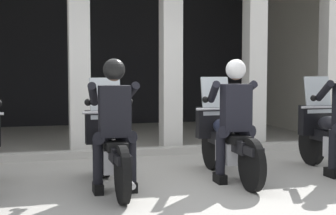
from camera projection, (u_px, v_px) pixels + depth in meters
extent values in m
plane|color=#A8A59E|center=(127.00, 147.00, 9.63)|extent=(80.00, 80.00, 0.00)
cube|color=black|center=(94.00, 60.00, 13.34)|extent=(9.13, 0.24, 3.34)
cube|color=beige|center=(294.00, 59.00, 12.24)|extent=(0.30, 5.08, 3.34)
cube|color=silver|center=(79.00, 69.00, 8.78)|extent=(0.35, 0.36, 2.90)
cube|color=silver|center=(171.00, 69.00, 9.20)|extent=(0.35, 0.36, 2.90)
cube|color=silver|center=(254.00, 69.00, 9.62)|extent=(0.35, 0.36, 2.90)
cube|color=silver|center=(331.00, 69.00, 10.05)|extent=(0.35, 0.36, 2.90)
cube|color=#B7B5AD|center=(132.00, 152.00, 8.62)|extent=(8.73, 0.24, 0.12)
cylinder|color=black|center=(104.00, 154.00, 6.91)|extent=(0.09, 0.64, 0.64)
cylinder|color=black|center=(122.00, 175.00, 5.56)|extent=(0.09, 0.64, 0.64)
cube|color=black|center=(104.00, 139.00, 6.90)|extent=(0.14, 0.44, 0.08)
cube|color=silver|center=(113.00, 160.00, 6.19)|extent=(0.28, 0.44, 0.28)
cube|color=black|center=(112.00, 148.00, 6.22)|extent=(0.18, 1.24, 0.16)
ellipsoid|color=#B2B2B7|center=(109.00, 132.00, 6.42)|extent=(0.26, 0.48, 0.22)
cube|color=black|center=(115.00, 145.00, 6.05)|extent=(0.24, 0.52, 0.10)
cube|color=black|center=(121.00, 158.00, 5.61)|extent=(0.16, 0.48, 0.10)
cylinder|color=silver|center=(105.00, 137.00, 6.84)|extent=(0.05, 0.24, 0.53)
cube|color=black|center=(105.00, 127.00, 6.77)|extent=(0.52, 0.16, 0.44)
sphere|color=silver|center=(104.00, 124.00, 6.86)|extent=(0.18, 0.18, 0.18)
cube|color=silver|center=(105.00, 98.00, 6.72)|extent=(0.40, 0.14, 0.54)
cylinder|color=silver|center=(106.00, 112.00, 6.65)|extent=(0.62, 0.04, 0.04)
cylinder|color=silver|center=(128.00, 181.00, 5.90)|extent=(0.07, 0.55, 0.07)
cube|color=black|center=(115.00, 111.00, 5.99)|extent=(0.36, 0.22, 0.60)
cube|color=#591414|center=(113.00, 109.00, 6.11)|extent=(0.05, 0.02, 0.32)
sphere|color=#936B51|center=(114.00, 72.00, 5.98)|extent=(0.21, 0.21, 0.21)
sphere|color=black|center=(114.00, 70.00, 5.98)|extent=(0.26, 0.26, 0.26)
cylinder|color=black|center=(126.00, 137.00, 6.07)|extent=(0.26, 0.29, 0.17)
cylinder|color=black|center=(131.00, 160.00, 6.11)|extent=(0.12, 0.12, 0.53)
cube|color=black|center=(131.00, 186.00, 6.15)|extent=(0.11, 0.26, 0.12)
cylinder|color=black|center=(103.00, 138.00, 6.00)|extent=(0.26, 0.29, 0.17)
cylinder|color=black|center=(98.00, 161.00, 6.01)|extent=(0.12, 0.12, 0.53)
cube|color=black|center=(98.00, 188.00, 6.04)|extent=(0.11, 0.26, 0.12)
cylinder|color=black|center=(129.00, 94.00, 6.26)|extent=(0.19, 0.48, 0.31)
sphere|color=black|center=(129.00, 102.00, 6.48)|extent=(0.09, 0.09, 0.09)
cylinder|color=black|center=(93.00, 94.00, 6.14)|extent=(0.19, 0.48, 0.31)
sphere|color=black|center=(88.00, 102.00, 6.34)|extent=(0.09, 0.09, 0.09)
cylinder|color=black|center=(212.00, 147.00, 7.46)|extent=(0.09, 0.64, 0.64)
cylinder|color=black|center=(252.00, 165.00, 6.11)|extent=(0.09, 0.64, 0.64)
cube|color=black|center=(212.00, 133.00, 7.44)|extent=(0.14, 0.44, 0.08)
cube|color=silver|center=(231.00, 152.00, 6.73)|extent=(0.28, 0.44, 0.28)
cube|color=black|center=(230.00, 142.00, 6.77)|extent=(0.18, 1.24, 0.16)
ellipsoid|color=#1E2338|center=(224.00, 127.00, 6.97)|extent=(0.26, 0.48, 0.22)
cube|color=black|center=(235.00, 138.00, 6.59)|extent=(0.24, 0.52, 0.10)
cube|color=black|center=(250.00, 150.00, 6.16)|extent=(0.16, 0.48, 0.10)
cylinder|color=silver|center=(213.00, 132.00, 7.38)|extent=(0.05, 0.24, 0.53)
cube|color=black|center=(215.00, 122.00, 7.31)|extent=(0.52, 0.16, 0.44)
sphere|color=silver|center=(212.00, 120.00, 7.41)|extent=(0.18, 0.18, 0.18)
cube|color=silver|center=(215.00, 96.00, 7.27)|extent=(0.40, 0.14, 0.54)
cylinder|color=silver|center=(217.00, 109.00, 7.20)|extent=(0.62, 0.04, 0.04)
cylinder|color=silver|center=(250.00, 172.00, 6.44)|extent=(0.07, 0.55, 0.07)
cube|color=black|center=(236.00, 108.00, 6.54)|extent=(0.36, 0.22, 0.60)
cube|color=#591414|center=(232.00, 105.00, 6.66)|extent=(0.05, 0.02, 0.32)
sphere|color=#936B51|center=(236.00, 72.00, 6.53)|extent=(0.21, 0.21, 0.21)
sphere|color=silver|center=(236.00, 69.00, 6.52)|extent=(0.26, 0.26, 0.26)
cylinder|color=black|center=(245.00, 131.00, 6.62)|extent=(0.26, 0.29, 0.17)
cylinder|color=black|center=(249.00, 152.00, 6.66)|extent=(0.12, 0.12, 0.53)
cube|color=black|center=(249.00, 177.00, 6.69)|extent=(0.11, 0.26, 0.12)
cylinder|color=black|center=(225.00, 132.00, 6.55)|extent=(0.26, 0.29, 0.17)
cylinder|color=black|center=(220.00, 153.00, 6.56)|extent=(0.12, 0.12, 0.53)
cube|color=black|center=(220.00, 178.00, 6.59)|extent=(0.11, 0.26, 0.12)
cylinder|color=black|center=(245.00, 92.00, 6.81)|extent=(0.19, 0.48, 0.31)
sphere|color=black|center=(241.00, 99.00, 7.03)|extent=(0.09, 0.09, 0.09)
cylinder|color=black|center=(214.00, 92.00, 6.69)|extent=(0.19, 0.48, 0.31)
sphere|color=black|center=(205.00, 100.00, 6.89)|extent=(0.09, 0.09, 0.09)
cylinder|color=black|center=(312.00, 144.00, 7.80)|extent=(0.09, 0.64, 0.64)
cube|color=black|center=(312.00, 130.00, 7.78)|extent=(0.14, 0.44, 0.08)
ellipsoid|color=black|center=(330.00, 124.00, 7.31)|extent=(0.26, 0.48, 0.22)
cylinder|color=silver|center=(314.00, 129.00, 7.72)|extent=(0.05, 0.24, 0.53)
cube|color=black|center=(316.00, 120.00, 7.65)|extent=(0.52, 0.16, 0.44)
sphere|color=silver|center=(313.00, 118.00, 7.75)|extent=(0.18, 0.18, 0.18)
cube|color=silver|center=(318.00, 95.00, 7.60)|extent=(0.40, 0.14, 0.54)
cylinder|color=silver|center=(320.00, 107.00, 7.54)|extent=(0.62, 0.04, 0.04)
cylinder|color=black|center=(333.00, 149.00, 6.89)|extent=(0.12, 0.12, 0.53)
cube|color=black|center=(332.00, 173.00, 6.93)|extent=(0.11, 0.26, 0.12)
cylinder|color=black|center=(324.00, 91.00, 7.03)|extent=(0.19, 0.48, 0.31)
sphere|color=black|center=(314.00, 98.00, 7.23)|extent=(0.09, 0.09, 0.09)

